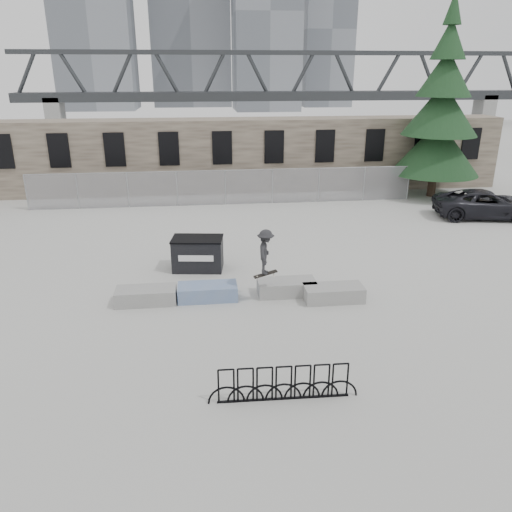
{
  "coord_description": "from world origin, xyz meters",
  "views": [
    {
      "loc": [
        -1.48,
        -15.78,
        7.36
      ],
      "look_at": [
        0.38,
        0.3,
        1.3
      ],
      "focal_mm": 35.0,
      "sensor_mm": 36.0,
      "label": 1
    }
  ],
  "objects_px": {
    "planter_center_right": "(287,287)",
    "planter_offset": "(334,293)",
    "spruce_tree": "(440,118)",
    "suv": "(485,204)",
    "bike_rack": "(284,384)",
    "skateboarder": "(266,252)",
    "planter_far_left": "(146,295)",
    "planter_center_left": "(208,291)",
    "dumpster": "(198,254)"
  },
  "relations": [
    {
      "from": "spruce_tree",
      "to": "planter_center_right",
      "type": "bearing_deg",
      "value": -130.67
    },
    {
      "from": "suv",
      "to": "skateboarder",
      "type": "bearing_deg",
      "value": 134.53
    },
    {
      "from": "planter_center_right",
      "to": "planter_center_left",
      "type": "bearing_deg",
      "value": -178.56
    },
    {
      "from": "dumpster",
      "to": "spruce_tree",
      "type": "xyz_separation_m",
      "value": [
        14.44,
        10.56,
        4.02
      ]
    },
    {
      "from": "planter_far_left",
      "to": "planter_center_right",
      "type": "xyz_separation_m",
      "value": [
        4.8,
        0.14,
        0.0
      ]
    },
    {
      "from": "planter_center_left",
      "to": "skateboarder",
      "type": "height_order",
      "value": "skateboarder"
    },
    {
      "from": "planter_center_left",
      "to": "bike_rack",
      "type": "height_order",
      "value": "bike_rack"
    },
    {
      "from": "planter_center_left",
      "to": "skateboarder",
      "type": "xyz_separation_m",
      "value": [
        1.92,
        -0.49,
        1.52
      ]
    },
    {
      "from": "planter_center_right",
      "to": "bike_rack",
      "type": "bearing_deg",
      "value": -100.57
    },
    {
      "from": "planter_offset",
      "to": "skateboarder",
      "type": "bearing_deg",
      "value": 177.36
    },
    {
      "from": "bike_rack",
      "to": "suv",
      "type": "distance_m",
      "value": 19.37
    },
    {
      "from": "planter_offset",
      "to": "suv",
      "type": "distance_m",
      "value": 13.9
    },
    {
      "from": "dumpster",
      "to": "planter_center_left",
      "type": "bearing_deg",
      "value": -76.33
    },
    {
      "from": "skateboarder",
      "to": "planter_offset",
      "type": "bearing_deg",
      "value": -80.41
    },
    {
      "from": "planter_offset",
      "to": "dumpster",
      "type": "xyz_separation_m",
      "value": [
        -4.54,
        3.37,
        0.37
      ]
    },
    {
      "from": "dumpster",
      "to": "skateboarder",
      "type": "xyz_separation_m",
      "value": [
        2.22,
        -3.27,
        1.15
      ]
    },
    {
      "from": "planter_offset",
      "to": "suv",
      "type": "relative_size",
      "value": 0.38
    },
    {
      "from": "suv",
      "to": "skateboarder",
      "type": "relative_size",
      "value": 3.21
    },
    {
      "from": "bike_rack",
      "to": "spruce_tree",
      "type": "height_order",
      "value": "spruce_tree"
    },
    {
      "from": "planter_far_left",
      "to": "suv",
      "type": "distance_m",
      "value": 18.89
    },
    {
      "from": "planter_center_right",
      "to": "planter_offset",
      "type": "distance_m",
      "value": 1.64
    },
    {
      "from": "planter_far_left",
      "to": "planter_center_left",
      "type": "distance_m",
      "value": 2.06
    },
    {
      "from": "bike_rack",
      "to": "skateboarder",
      "type": "distance_m",
      "value": 5.48
    },
    {
      "from": "planter_center_left",
      "to": "spruce_tree",
      "type": "xyz_separation_m",
      "value": [
        14.14,
        13.33,
        4.39
      ]
    },
    {
      "from": "skateboarder",
      "to": "spruce_tree",
      "type": "bearing_deg",
      "value": -29.24
    },
    {
      "from": "planter_center_right",
      "to": "bike_rack",
      "type": "xyz_separation_m",
      "value": [
        -1.09,
        -5.86,
        0.16
      ]
    },
    {
      "from": "suv",
      "to": "spruce_tree",
      "type": "bearing_deg",
      "value": 17.64
    },
    {
      "from": "suv",
      "to": "bike_rack",
      "type": "bearing_deg",
      "value": 147.08
    },
    {
      "from": "skateboarder",
      "to": "planter_far_left",
      "type": "bearing_deg",
      "value": 96.18
    },
    {
      "from": "planter_center_left",
      "to": "bike_rack",
      "type": "relative_size",
      "value": 0.56
    },
    {
      "from": "spruce_tree",
      "to": "dumpster",
      "type": "bearing_deg",
      "value": -143.83
    },
    {
      "from": "planter_center_left",
      "to": "bike_rack",
      "type": "xyz_separation_m",
      "value": [
        1.65,
        -5.79,
        0.16
      ]
    },
    {
      "from": "planter_far_left",
      "to": "bike_rack",
      "type": "xyz_separation_m",
      "value": [
        3.71,
        -5.72,
        0.16
      ]
    },
    {
      "from": "planter_center_left",
      "to": "dumpster",
      "type": "bearing_deg",
      "value": 96.16
    },
    {
      "from": "planter_offset",
      "to": "dumpster",
      "type": "bearing_deg",
      "value": 143.38
    },
    {
      "from": "planter_offset",
      "to": "bike_rack",
      "type": "distance_m",
      "value": 5.81
    },
    {
      "from": "planter_center_left",
      "to": "planter_offset",
      "type": "relative_size",
      "value": 1.0
    },
    {
      "from": "bike_rack",
      "to": "planter_center_left",
      "type": "bearing_deg",
      "value": 105.89
    },
    {
      "from": "suv",
      "to": "dumpster",
      "type": "bearing_deg",
      "value": 120.35
    },
    {
      "from": "planter_far_left",
      "to": "dumpster",
      "type": "xyz_separation_m",
      "value": [
        1.76,
        2.85,
        0.37
      ]
    },
    {
      "from": "dumpster",
      "to": "spruce_tree",
      "type": "distance_m",
      "value": 18.33
    },
    {
      "from": "planter_center_left",
      "to": "planter_offset",
      "type": "distance_m",
      "value": 4.28
    },
    {
      "from": "planter_center_left",
      "to": "suv",
      "type": "relative_size",
      "value": 0.38
    },
    {
      "from": "planter_far_left",
      "to": "skateboarder",
      "type": "bearing_deg",
      "value": -6.06
    },
    {
      "from": "dumpster",
      "to": "bike_rack",
      "type": "distance_m",
      "value": 8.79
    },
    {
      "from": "suv",
      "to": "planter_center_left",
      "type": "bearing_deg",
      "value": 129.5
    },
    {
      "from": "planter_center_right",
      "to": "skateboarder",
      "type": "bearing_deg",
      "value": -145.75
    },
    {
      "from": "bike_rack",
      "to": "suv",
      "type": "relative_size",
      "value": 0.69
    },
    {
      "from": "dumpster",
      "to": "planter_offset",
      "type": "bearing_deg",
      "value": -29.11
    },
    {
      "from": "planter_center_right",
      "to": "suv",
      "type": "bearing_deg",
      "value": 34.68
    }
  ]
}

